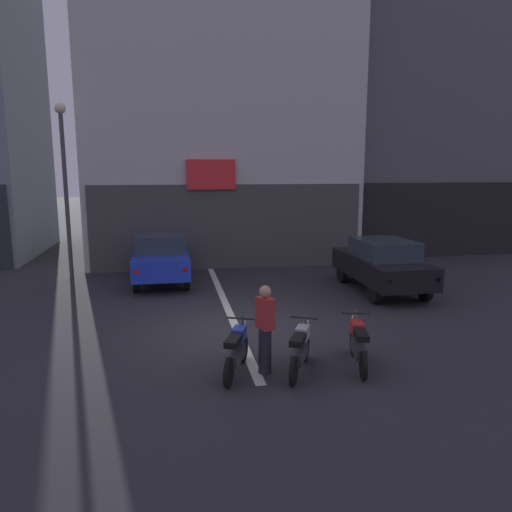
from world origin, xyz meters
TOP-DOWN VIEW (x-y plane):
  - ground_plane at (0.00, 0.00)m, footprint 120.00×120.00m
  - lane_centre_line at (0.00, 6.00)m, footprint 0.20×18.00m
  - building_mid_block at (0.75, 12.21)m, footprint 10.72×10.09m
  - building_far_right at (10.49, 12.21)m, footprint 8.43×8.13m
  - car_blue_crossing_near at (-1.80, 5.34)m, footprint 1.80×4.12m
  - car_black_parked_kerbside at (4.93, 2.84)m, footprint 1.78×4.11m
  - street_lamp at (-4.91, 6.50)m, footprint 0.36×0.36m
  - motorcycle_blue_row_leftmost at (-0.34, -2.39)m, footprint 0.73×1.58m
  - motorcycle_silver_row_left_mid at (0.83, -2.55)m, footprint 0.81×1.53m
  - motorcycle_red_row_centre at (1.99, -2.49)m, footprint 0.57×1.64m
  - person_by_motorcycles at (0.17, -2.47)m, footprint 0.33×0.41m

SIDE VIEW (x-z plane):
  - ground_plane at x=0.00m, z-range 0.00..0.00m
  - lane_centre_line at x=0.00m, z-range 0.00..0.01m
  - motorcycle_blue_row_leftmost at x=-0.34m, z-range -0.03..0.95m
  - motorcycle_silver_row_left_mid at x=0.83m, z-range -0.03..0.95m
  - motorcycle_red_row_centre at x=1.99m, z-range -0.03..0.95m
  - person_by_motorcycles at x=0.17m, z-range 0.02..1.69m
  - car_blue_crossing_near at x=-1.80m, z-range 0.07..1.71m
  - car_black_parked_kerbside at x=4.93m, z-range 0.07..1.71m
  - street_lamp at x=-4.91m, z-range 0.71..6.61m
  - building_far_right at x=10.49m, z-range -0.02..14.99m
  - building_mid_block at x=0.75m, z-range -0.01..20.47m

